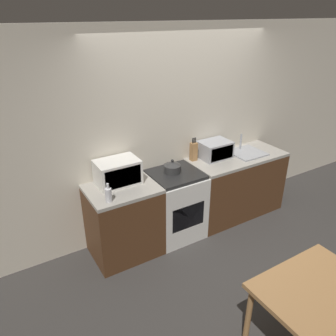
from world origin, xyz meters
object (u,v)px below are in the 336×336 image
object	(u,v)px
stove_range	(175,204)
kettle	(172,167)
bottle	(108,195)
microwave	(118,172)
toaster_oven	(215,150)
dining_table	(315,296)

from	to	relation	value
stove_range	kettle	bearing A→B (deg)	117.26
bottle	stove_range	bearing A→B (deg)	11.98
microwave	toaster_oven	bearing A→B (deg)	0.32
kettle	toaster_oven	size ratio (longest dim) A/B	0.51
microwave	bottle	xyz separation A→B (m)	(-0.25, -0.32, -0.06)
stove_range	microwave	world-z (taller)	microwave
kettle	dining_table	bearing A→B (deg)	-87.45
toaster_oven	dining_table	size ratio (longest dim) A/B	0.43
toaster_oven	dining_table	distance (m)	2.25
stove_range	bottle	size ratio (longest dim) A/B	4.29
toaster_oven	dining_table	xyz separation A→B (m)	(-0.64, -2.12, -0.39)
bottle	dining_table	bearing A→B (deg)	-60.38
bottle	toaster_oven	world-z (taller)	toaster_oven
bottle	toaster_oven	distance (m)	1.69
toaster_oven	microwave	bearing A→B (deg)	-179.68
toaster_oven	bottle	bearing A→B (deg)	-168.73
kettle	toaster_oven	bearing A→B (deg)	6.95
stove_range	microwave	size ratio (longest dim) A/B	1.86
kettle	dining_table	distance (m)	2.07
bottle	dining_table	xyz separation A→B (m)	(1.02, -1.79, -0.35)
bottle	microwave	bearing A→B (deg)	52.69
bottle	dining_table	size ratio (longest dim) A/B	0.22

